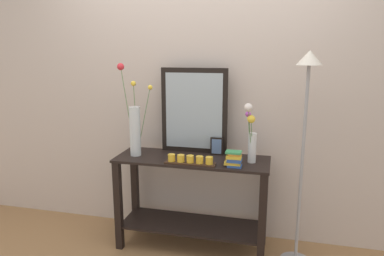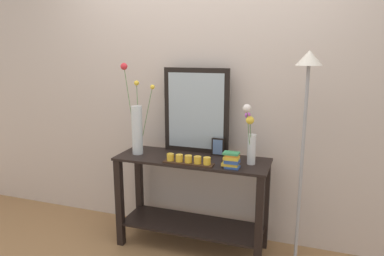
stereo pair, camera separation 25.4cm
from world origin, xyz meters
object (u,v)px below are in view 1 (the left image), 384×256
book_stack (234,159)px  mirror_leaning (194,111)px  candle_tray (190,160)px  floor_lamp (305,125)px  vase_right (251,136)px  picture_frame_small (217,146)px  console_table (192,194)px  tall_vase_left (135,126)px

book_stack → mirror_leaning: bearing=140.3°
candle_tray → floor_lamp: (0.82, 0.10, 0.30)m
vase_right → picture_frame_small: size_ratio=3.19×
mirror_leaning → candle_tray: size_ratio=1.81×
vase_right → book_stack: vase_right is taller
picture_frame_small → floor_lamp: 0.74m
console_table → floor_lamp: size_ratio=0.76×
book_stack → vase_right: bearing=48.0°
vase_right → picture_frame_small: vase_right is taller
mirror_leaning → book_stack: mirror_leaning is taller
book_stack → floor_lamp: 0.56m
mirror_leaning → vase_right: (0.49, -0.19, -0.14)m
vase_right → floor_lamp: floor_lamp is taller
picture_frame_small → floor_lamp: bearing=-15.8°
tall_vase_left → floor_lamp: 1.32m
mirror_leaning → floor_lamp: bearing=-15.0°
book_stack → candle_tray: bearing=-177.5°
tall_vase_left → picture_frame_small: size_ratio=5.10×
mirror_leaning → picture_frame_small: size_ratio=4.84×
candle_tray → vase_right: bearing=17.3°
vase_right → mirror_leaning: bearing=158.7°
picture_frame_small → candle_tray: bearing=-118.5°
mirror_leaning → candle_tray: 0.47m
vase_right → candle_tray: vase_right is taller
mirror_leaning → vase_right: 0.54m
picture_frame_small → mirror_leaning: bearing=167.7°
console_table → mirror_leaning: 0.69m
candle_tray → floor_lamp: 0.88m
mirror_leaning → tall_vase_left: (-0.45, -0.20, -0.11)m
tall_vase_left → book_stack: (0.83, -0.11, -0.18)m
tall_vase_left → candle_tray: (0.50, -0.12, -0.22)m
mirror_leaning → floor_lamp: floor_lamp is taller
console_table → floor_lamp: bearing=-3.4°
vase_right → candle_tray: bearing=-162.7°
vase_right → console_table: bearing=179.0°
mirror_leaning → floor_lamp: size_ratio=0.44×
book_stack → floor_lamp: (0.49, 0.08, 0.26)m
mirror_leaning → book_stack: size_ratio=5.49×
floor_lamp → picture_frame_small: bearing=164.2°
tall_vase_left → vase_right: (0.94, 0.01, -0.03)m
floor_lamp → book_stack: bearing=-170.4°
console_table → book_stack: size_ratio=9.54×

